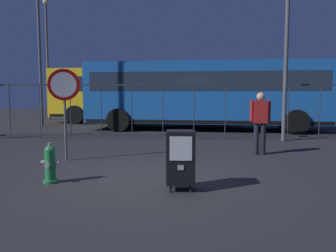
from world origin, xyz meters
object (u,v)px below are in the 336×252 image
pedestrian (260,120)px  stop_sign (64,95)px  street_light_near_left (287,27)px  street_light_far_left (47,51)px  bus_far (147,92)px  newspaper_box_primary (181,157)px  bus_near (205,92)px  fire_hydrant (50,164)px  street_light_far_right (39,39)px

pedestrian → stop_sign: bearing=-169.2°
street_light_near_left → street_light_far_left: street_light_far_left is taller
pedestrian → bus_far: size_ratio=0.16×
newspaper_box_primary → bus_near: bearing=82.7°
street_light_near_left → fire_hydrant: bearing=-137.0°
fire_hydrant → street_light_near_left: 8.97m
newspaper_box_primary → pedestrian: pedestrian is taller
stop_sign → street_light_far_right: street_light_far_right is taller
fire_hydrant → bus_near: size_ratio=0.07×
fire_hydrant → bus_near: 9.88m
bus_far → street_light_near_left: (5.39, -7.03, 2.16)m
stop_sign → bus_far: bus_far is taller
street_light_near_left → street_light_far_right: size_ratio=0.89×
newspaper_box_primary → street_light_far_right: size_ratio=0.14×
pedestrian → street_light_far_right: street_light_far_right is taller
newspaper_box_primary → bus_far: bearing=97.6°
newspaper_box_primary → street_light_near_left: size_ratio=0.15×
fire_hydrant → street_light_near_left: street_light_near_left is taller
fire_hydrant → newspaper_box_primary: size_ratio=0.73×
pedestrian → street_light_near_left: (1.48, 2.65, 2.92)m
newspaper_box_primary → street_light_far_left: size_ratio=0.14×
fire_hydrant → pedestrian: pedestrian is taller
bus_near → bus_far: same height
stop_sign → street_light_far_right: bearing=115.5°
stop_sign → pedestrian: bearing=10.8°
stop_sign → bus_far: (1.03, 10.62, 0.11)m
pedestrian → bus_far: bus_far is taller
bus_near → bus_far: 4.64m
pedestrian → newspaper_box_primary: bearing=-122.6°
fire_hydrant → street_light_far_right: size_ratio=0.10×
street_light_near_left → street_light_far_left: size_ratio=0.91×
pedestrian → bus_near: 6.24m
newspaper_box_primary → stop_sign: stop_sign is taller
pedestrian → street_light_far_right: bearing=140.2°
newspaper_box_primary → pedestrian: bearing=57.4°
bus_far → stop_sign: bearing=-89.2°
street_light_near_left → street_light_far_right: bearing=155.2°
pedestrian → bus_near: (-0.95, 6.12, 0.76)m
stop_sign → pedestrian: size_ratio=1.34×
fire_hydrant → bus_near: bus_near is taller
bus_near → street_light_near_left: bearing=-48.9°
stop_sign → pedestrian: 5.08m
newspaper_box_primary → bus_far: size_ratio=0.10×
street_light_far_right → street_light_far_left: bearing=106.6°
bus_far → street_light_far_left: size_ratio=1.46×
street_light_far_right → bus_near: bearing=-9.5°
bus_far → street_light_far_right: bearing=-149.8°
street_light_far_right → fire_hydrant: bearing=-67.2°
stop_sign → bus_near: size_ratio=0.21×
stop_sign → bus_near: bearing=60.5°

